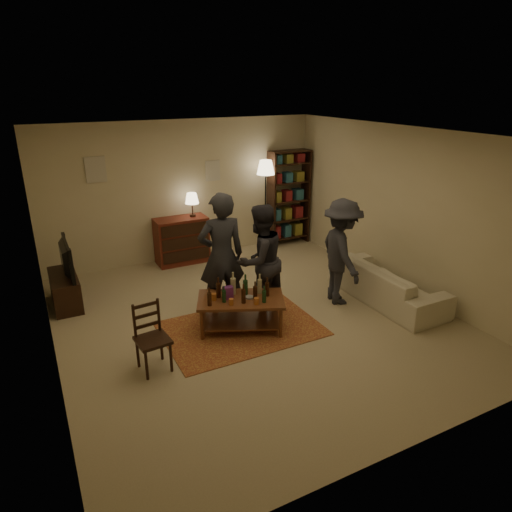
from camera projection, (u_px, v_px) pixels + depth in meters
floor at (254, 319)px, 6.86m from camera, size 6.00×6.00×0.00m
room_shell at (150, 170)px, 8.42m from camera, size 6.00×6.00×6.00m
rug at (241, 329)px, 6.58m from camera, size 2.20×1.50×0.01m
coffee_table at (240, 302)px, 6.43m from camera, size 1.37×1.09×0.83m
dining_chair at (151, 335)px, 5.54m from camera, size 0.42×0.42×0.88m
tv_stand at (64, 282)px, 7.18m from camera, size 0.40×1.00×1.06m
dresser at (182, 239)px, 8.87m from camera, size 1.00×0.50×1.36m
bookshelf at (289, 197)px, 9.76m from camera, size 0.90×0.34×2.02m
floor_lamp at (266, 174)px, 9.18m from camera, size 0.36×0.36×1.88m
sofa at (387, 283)px, 7.36m from camera, size 0.81×2.08×0.61m
person_left at (221, 256)px, 6.68m from camera, size 0.75×0.54×1.90m
person_right at (260, 260)px, 6.79m from camera, size 0.96×0.83×1.70m
person_by_sofa at (341, 252)px, 7.13m from camera, size 0.87×1.21×1.69m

